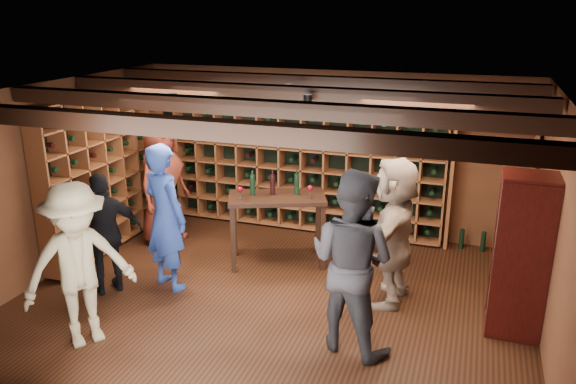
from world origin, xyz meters
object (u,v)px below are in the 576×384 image
(man_blue_shirt, at_px, (165,217))
(tasting_table, at_px, (277,205))
(guest_woman_black, at_px, (106,234))
(guest_khaki, at_px, (79,266))
(display_cabinet, at_px, (520,259))
(guest_red_floral, at_px, (162,181))
(man_grey_suit, at_px, (352,261))
(guest_beige, at_px, (393,231))

(man_blue_shirt, xyz_separation_m, tasting_table, (1.06, 1.09, -0.08))
(guest_woman_black, xyz_separation_m, guest_khaki, (0.44, -1.04, 0.12))
(man_blue_shirt, relative_size, guest_khaki, 1.06)
(display_cabinet, relative_size, guest_red_floral, 0.93)
(man_blue_shirt, relative_size, guest_woman_black, 1.22)
(man_grey_suit, relative_size, guest_red_floral, 1.02)
(guest_woman_black, bearing_deg, guest_khaki, 63.42)
(guest_red_floral, relative_size, tasting_table, 1.30)
(guest_khaki, height_order, guest_beige, guest_beige)
(display_cabinet, xyz_separation_m, guest_woman_black, (-4.70, -0.64, -0.09))
(display_cabinet, distance_m, tasting_table, 3.12)
(display_cabinet, relative_size, man_blue_shirt, 0.94)
(man_blue_shirt, bearing_deg, man_grey_suit, -170.03)
(man_blue_shirt, distance_m, guest_khaki, 1.41)
(man_grey_suit, bearing_deg, guest_beige, -85.40)
(guest_red_floral, distance_m, guest_woman_black, 1.64)
(tasting_table, bearing_deg, man_grey_suit, -72.21)
(display_cabinet, distance_m, man_grey_suit, 1.83)
(guest_red_floral, bearing_deg, tasting_table, -86.97)
(display_cabinet, relative_size, guest_khaki, 1.00)
(man_blue_shirt, height_order, guest_woman_black, man_blue_shirt)
(man_grey_suit, height_order, guest_beige, man_grey_suit)
(man_blue_shirt, distance_m, guest_red_floral, 1.49)
(display_cabinet, xyz_separation_m, tasting_table, (-3.02, 0.80, -0.01))
(man_blue_shirt, xyz_separation_m, man_grey_suit, (2.46, -0.57, 0.03))
(display_cabinet, bearing_deg, man_blue_shirt, -176.04)
(guest_beige, bearing_deg, guest_red_floral, -96.12)
(guest_khaki, bearing_deg, display_cabinet, -31.64)
(display_cabinet, bearing_deg, guest_khaki, -158.52)
(man_grey_suit, bearing_deg, display_cabinet, -134.76)
(guest_khaki, height_order, tasting_table, guest_khaki)
(guest_beige, xyz_separation_m, tasting_table, (-1.65, 0.56, -0.04))
(display_cabinet, xyz_separation_m, man_grey_suit, (-1.62, -0.85, 0.10))
(display_cabinet, distance_m, guest_woman_black, 4.75)
(man_grey_suit, distance_m, guest_red_floral, 3.74)
(man_blue_shirt, relative_size, guest_red_floral, 0.99)
(display_cabinet, height_order, guest_khaki, guest_khaki)
(guest_red_floral, distance_m, guest_beige, 3.59)
(man_blue_shirt, height_order, guest_khaki, man_blue_shirt)
(man_grey_suit, bearing_deg, guest_woman_black, 13.62)
(guest_red_floral, bearing_deg, man_blue_shirt, -139.28)
(tasting_table, bearing_deg, guest_woman_black, -161.90)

